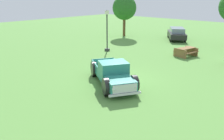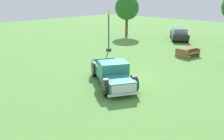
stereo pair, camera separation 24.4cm
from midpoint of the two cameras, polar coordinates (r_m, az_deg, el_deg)
name	(u,v)px [view 1 (the left image)]	position (r m, az deg, el deg)	size (l,w,h in m)	color
ground_plane	(119,80)	(14.82, 1.42, -2.65)	(80.00, 80.00, 0.00)	#5B9342
pickup_truck_foreground	(114,75)	(13.73, -0.09, -1.16)	(5.12, 4.04, 1.51)	#2D8475
sedan_distant_a	(177,33)	(29.63, 15.77, 8.87)	(4.09, 4.81, 1.52)	black
lamp_post_near	(107,30)	(22.37, -1.58, 10.08)	(0.36, 0.36, 4.01)	#2D2D33
picnic_table	(186,51)	(21.70, 17.82, 4.62)	(1.86, 2.09, 0.78)	olive
oak_tree_east	(124,8)	(31.17, 2.93, 15.36)	(3.19, 3.19, 5.34)	brown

